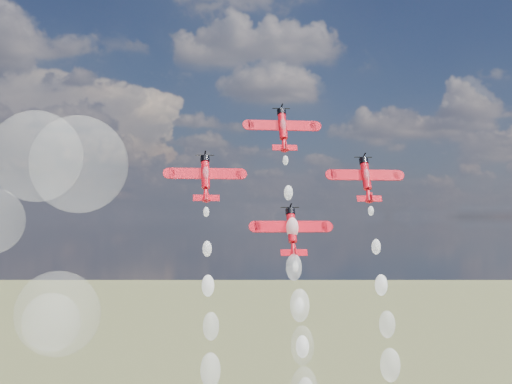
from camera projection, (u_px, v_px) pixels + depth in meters
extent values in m
cylinder|color=red|center=(283.00, 126.00, 140.67)|extent=(1.56, 3.79, 5.94)
cylinder|color=black|center=(281.00, 112.00, 142.03)|extent=(1.79, 2.09, 1.75)
cube|color=red|center=(282.00, 125.00, 141.16)|extent=(13.62, 1.13, 2.14)
cube|color=white|center=(264.00, 125.00, 140.74)|extent=(5.36, 0.28, 0.57)
cube|color=white|center=(300.00, 126.00, 141.82)|extent=(5.36, 0.28, 0.57)
cube|color=red|center=(285.00, 148.00, 138.34)|extent=(4.91, 0.62, 1.18)
cube|color=red|center=(286.00, 146.00, 137.50)|extent=(0.16, 2.32, 2.10)
ellipsoid|color=silver|center=(283.00, 125.00, 140.08)|extent=(1.23, 2.13, 2.97)
cone|color=red|center=(284.00, 144.00, 138.82)|extent=(1.56, 2.61, 3.29)
cylinder|color=red|center=(205.00, 174.00, 133.64)|extent=(1.56, 3.79, 5.94)
cylinder|color=black|center=(205.00, 160.00, 135.00)|extent=(1.79, 2.09, 1.75)
cube|color=red|center=(205.00, 174.00, 134.13)|extent=(13.62, 1.13, 2.14)
cube|color=white|center=(186.00, 174.00, 133.71)|extent=(5.36, 0.28, 0.57)
cube|color=white|center=(225.00, 174.00, 134.79)|extent=(5.36, 0.28, 0.57)
cube|color=red|center=(206.00, 198.00, 131.31)|extent=(4.91, 0.62, 1.18)
cube|color=red|center=(207.00, 197.00, 130.46)|extent=(0.16, 2.32, 2.10)
ellipsoid|color=silver|center=(206.00, 173.00, 133.04)|extent=(1.23, 2.13, 2.97)
cone|color=red|center=(206.00, 194.00, 131.79)|extent=(1.56, 2.61, 3.29)
cylinder|color=red|center=(366.00, 176.00, 138.21)|extent=(1.56, 3.79, 5.94)
cylinder|color=black|center=(364.00, 161.00, 139.57)|extent=(1.79, 2.09, 1.75)
cube|color=red|center=(365.00, 175.00, 138.71)|extent=(13.62, 1.13, 2.14)
cube|color=white|center=(347.00, 175.00, 138.28)|extent=(5.36, 0.28, 0.57)
cube|color=white|center=(383.00, 175.00, 139.36)|extent=(5.36, 0.28, 0.57)
cube|color=red|center=(369.00, 199.00, 135.88)|extent=(4.91, 0.62, 1.18)
cube|color=red|center=(371.00, 198.00, 135.04)|extent=(0.16, 2.32, 2.10)
ellipsoid|color=silver|center=(367.00, 175.00, 137.62)|extent=(1.23, 2.13, 2.97)
cone|color=red|center=(369.00, 195.00, 136.37)|extent=(1.56, 2.61, 3.29)
cylinder|color=red|center=(292.00, 227.00, 131.18)|extent=(1.56, 3.79, 5.94)
cylinder|color=black|center=(290.00, 212.00, 132.54)|extent=(1.79, 2.09, 1.75)
cube|color=red|center=(291.00, 227.00, 131.67)|extent=(13.62, 1.13, 2.14)
cube|color=white|center=(271.00, 227.00, 131.25)|extent=(5.36, 0.28, 0.57)
cube|color=white|center=(310.00, 227.00, 132.33)|extent=(5.36, 0.28, 0.57)
cube|color=red|center=(294.00, 253.00, 128.85)|extent=(4.91, 0.62, 1.18)
cube|color=red|center=(295.00, 252.00, 128.01)|extent=(0.16, 2.32, 2.10)
ellipsoid|color=silver|center=(292.00, 227.00, 130.59)|extent=(1.23, 2.13, 2.97)
cone|color=red|center=(294.00, 248.00, 129.34)|extent=(1.56, 2.61, 3.29)
sphere|color=white|center=(286.00, 160.00, 137.46)|extent=(1.07, 1.07, 1.07)
sphere|color=white|center=(288.00, 193.00, 134.10)|extent=(1.65, 1.65, 1.65)
sphere|color=white|center=(292.00, 228.00, 130.93)|extent=(2.22, 2.22, 2.22)
sphere|color=white|center=(294.00, 267.00, 127.62)|extent=(2.80, 2.80, 2.80)
sphere|color=white|center=(300.00, 305.00, 124.41)|extent=(3.37, 3.37, 3.37)
sphere|color=white|center=(302.00, 346.00, 122.03)|extent=(3.95, 3.95, 3.95)
sphere|color=white|center=(206.00, 212.00, 130.25)|extent=(1.07, 1.07, 1.07)
sphere|color=white|center=(207.00, 249.00, 127.02)|extent=(1.65, 1.65, 1.65)
sphere|color=white|center=(208.00, 286.00, 124.11)|extent=(2.22, 2.22, 2.22)
sphere|color=white|center=(211.00, 326.00, 120.70)|extent=(2.80, 2.80, 2.80)
sphere|color=white|center=(210.00, 370.00, 117.28)|extent=(3.37, 3.37, 3.37)
sphere|color=white|center=(371.00, 211.00, 134.89)|extent=(1.07, 1.07, 1.07)
sphere|color=white|center=(376.00, 247.00, 131.55)|extent=(1.65, 1.65, 1.65)
sphere|color=white|center=(381.00, 285.00, 128.42)|extent=(2.22, 2.22, 2.22)
sphere|color=white|center=(387.00, 324.00, 125.66)|extent=(2.80, 2.80, 2.80)
sphere|color=white|center=(390.00, 365.00, 122.47)|extent=(3.37, 3.37, 3.37)
sphere|color=white|center=(296.00, 266.00, 127.85)|extent=(1.07, 1.07, 1.07)
sphere|color=white|center=(299.00, 305.00, 124.85)|extent=(1.65, 1.65, 1.65)
sphere|color=white|center=(302.00, 347.00, 121.39)|extent=(2.22, 2.22, 2.22)
sphere|color=white|center=(58.00, 314.00, 155.74)|extent=(18.68, 18.68, 18.68)
sphere|color=white|center=(79.00, 164.00, 153.85)|extent=(21.16, 21.16, 21.16)
sphere|color=white|center=(51.00, 322.00, 142.75)|extent=(11.74, 11.74, 11.74)
sphere|color=white|center=(37.00, 156.00, 147.54)|extent=(19.01, 19.01, 19.01)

